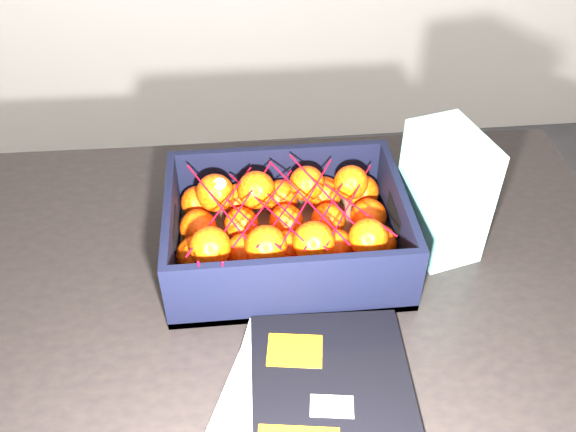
{
  "coord_description": "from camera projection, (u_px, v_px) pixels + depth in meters",
  "views": [
    {
      "loc": [
        -0.16,
        -0.42,
        1.47
      ],
      "look_at": [
        -0.09,
        0.28,
        0.86
      ],
      "focal_mm": 38.82,
      "sensor_mm": 36.0,
      "label": 1
    }
  ],
  "objects": [
    {
      "name": "room_shell",
      "position": [
        446.0,
        60.0,
        0.47
      ],
      "size": [
        3.54,
        3.54,
        2.5
      ],
      "color": "beige",
      "rests_on": "ground"
    },
    {
      "name": "produce_crate",
      "position": [
        286.0,
        237.0,
        1.0
      ],
      "size": [
        0.37,
        0.28,
        0.12
      ],
      "color": "brown",
      "rests_on": "table"
    },
    {
      "name": "magazine_stack",
      "position": [
        314.0,
        402.0,
        0.8
      ],
      "size": [
        0.3,
        0.34,
        0.02
      ],
      "color": "#B7B7B3",
      "rests_on": "table"
    },
    {
      "name": "retail_carton",
      "position": [
        444.0,
        192.0,
        0.98
      ],
      "size": [
        0.12,
        0.16,
        0.21
      ],
      "primitive_type": "cube",
      "rotation": [
        0.0,
        0.0,
        0.25
      ],
      "color": "white",
      "rests_on": "table"
    },
    {
      "name": "mesh_net",
      "position": [
        281.0,
        210.0,
        0.95
      ],
      "size": [
        0.3,
        0.25,
        0.09
      ],
      "color": "#B40619",
      "rests_on": "clementine_heap"
    },
    {
      "name": "table",
      "position": [
        268.0,
        327.0,
        1.03
      ],
      "size": [
        1.21,
        0.82,
        0.75
      ],
      "color": "black",
      "rests_on": "ground"
    },
    {
      "name": "clementine_heap",
      "position": [
        287.0,
        230.0,
        0.98
      ],
      "size": [
        0.35,
        0.26,
        0.11
      ],
      "color": "#FF3D05",
      "rests_on": "produce_crate"
    }
  ]
}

